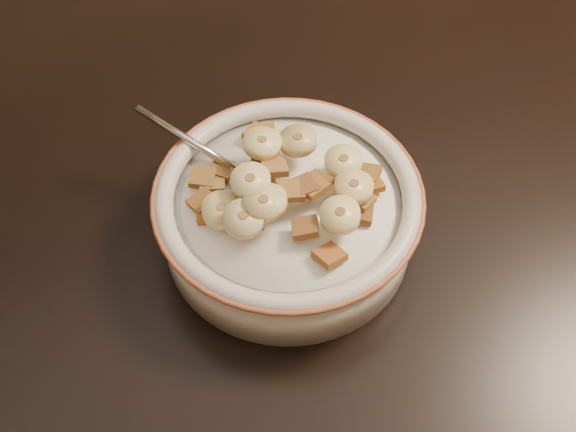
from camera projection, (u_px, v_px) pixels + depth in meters
name	position (u px, v px, depth m)	size (l,w,h in m)	color
floor	(341.00, 399.00, 1.37)	(4.00, 4.50, 0.10)	#422816
table	(385.00, 103.00, 0.75)	(1.40, 0.90, 0.04)	black
cereal_bowl	(288.00, 220.00, 0.60)	(0.21, 0.21, 0.05)	beige
milk	(288.00, 201.00, 0.58)	(0.17, 0.17, 0.00)	white
spoon	(254.00, 180.00, 0.59)	(0.04, 0.05, 0.01)	silver
cereal_square_0	(268.00, 165.00, 0.58)	(0.02, 0.02, 0.01)	brown
cereal_square_1	(223.00, 170.00, 0.60)	(0.02, 0.02, 0.01)	brown
cereal_square_2	(263.00, 164.00, 0.58)	(0.02, 0.02, 0.01)	brown
cereal_square_3	(290.00, 190.00, 0.56)	(0.02, 0.02, 0.01)	#975D30
cereal_square_4	(263.00, 201.00, 0.56)	(0.02, 0.02, 0.01)	brown
cereal_square_5	(369.00, 184.00, 0.58)	(0.02, 0.02, 0.01)	#935B18
cereal_square_6	(360.00, 199.00, 0.57)	(0.02, 0.02, 0.01)	olive
cereal_square_7	(274.00, 167.00, 0.57)	(0.02, 0.02, 0.01)	brown
cereal_square_8	(367.00, 174.00, 0.59)	(0.02, 0.02, 0.01)	brown
cereal_square_9	(264.00, 133.00, 0.61)	(0.02, 0.02, 0.01)	olive
cereal_square_10	(360.00, 214.00, 0.57)	(0.02, 0.02, 0.01)	brown
cereal_square_11	(247.00, 224.00, 0.55)	(0.02, 0.02, 0.01)	brown
cereal_square_12	(213.00, 183.00, 0.59)	(0.02, 0.02, 0.01)	olive
cereal_square_13	(305.00, 228.00, 0.55)	(0.02, 0.02, 0.01)	brown
cereal_square_14	(317.00, 182.00, 0.57)	(0.02, 0.02, 0.01)	brown
cereal_square_15	(330.00, 255.00, 0.54)	(0.02, 0.02, 0.01)	#975420
cereal_square_16	(210.00, 212.00, 0.56)	(0.02, 0.02, 0.01)	olive
cereal_square_17	(203.00, 202.00, 0.57)	(0.02, 0.02, 0.01)	brown
cereal_square_18	(231.00, 205.00, 0.57)	(0.02, 0.02, 0.01)	brown
cereal_square_19	(313.00, 186.00, 0.56)	(0.02, 0.02, 0.01)	brown
cereal_square_20	(258.00, 134.00, 0.61)	(0.02, 0.02, 0.01)	brown
cereal_square_21	(203.00, 178.00, 0.59)	(0.02, 0.02, 0.01)	brown
cereal_square_22	(303.00, 187.00, 0.56)	(0.02, 0.02, 0.01)	brown
banana_slice_0	(343.00, 162.00, 0.58)	(0.03, 0.03, 0.01)	beige
banana_slice_1	(340.00, 215.00, 0.54)	(0.03, 0.03, 0.01)	#EBDE78
banana_slice_2	(244.00, 219.00, 0.54)	(0.03, 0.03, 0.01)	#D2C388
banana_slice_3	(354.00, 187.00, 0.56)	(0.03, 0.03, 0.01)	#FDE58B
banana_slice_4	(264.00, 203.00, 0.54)	(0.03, 0.03, 0.01)	#E8CE72
banana_slice_5	(251.00, 181.00, 0.55)	(0.03, 0.03, 0.01)	#F6DD96
banana_slice_6	(222.00, 210.00, 0.55)	(0.03, 0.03, 0.01)	#ECDE83
banana_slice_7	(298.00, 141.00, 0.59)	(0.03, 0.03, 0.01)	tan
banana_slice_8	(262.00, 143.00, 0.58)	(0.03, 0.03, 0.01)	#FFF394
banana_slice_9	(267.00, 202.00, 0.55)	(0.03, 0.03, 0.01)	#DED27E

